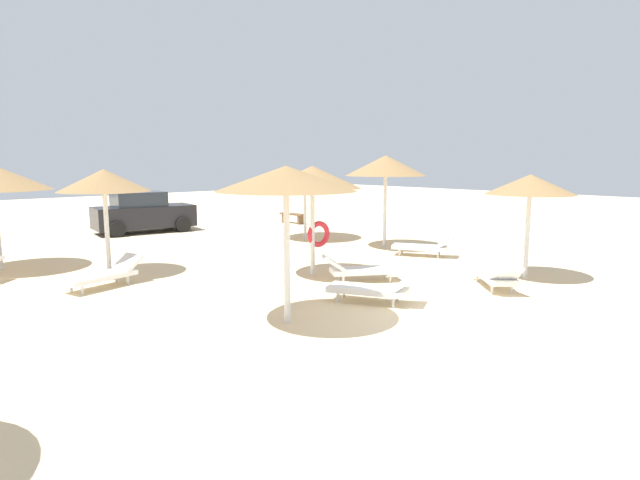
{
  "coord_description": "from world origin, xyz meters",
  "views": [
    {
      "loc": [
        -7.96,
        -5.66,
        3.01
      ],
      "look_at": [
        0.0,
        3.0,
        1.2
      ],
      "focal_mm": 29.09,
      "sensor_mm": 36.0,
      "label": 1
    }
  ],
  "objects_px": {
    "parasol_7": "(305,177)",
    "parked_car": "(143,213)",
    "parasol_6": "(386,166)",
    "parasol_0": "(104,181)",
    "parasol_2": "(286,179)",
    "parasol_3": "(313,179)",
    "lounger_3": "(359,269)",
    "lounger_2": "(374,288)",
    "lounger_6": "(424,247)",
    "lounger_5": "(496,276)",
    "parasol_5": "(530,185)",
    "bench_0": "(293,216)",
    "lounger_0": "(105,274)"
  },
  "relations": [
    {
      "from": "parasol_7",
      "to": "parked_car",
      "type": "relative_size",
      "value": 0.71
    },
    {
      "from": "parasol_6",
      "to": "parasol_0",
      "type": "bearing_deg",
      "value": 166.47
    },
    {
      "from": "parasol_2",
      "to": "parasol_3",
      "type": "distance_m",
      "value": 4.08
    },
    {
      "from": "parasol_6",
      "to": "lounger_3",
      "type": "relative_size",
      "value": 1.63
    },
    {
      "from": "lounger_2",
      "to": "lounger_3",
      "type": "relative_size",
      "value": 1.01
    },
    {
      "from": "lounger_3",
      "to": "lounger_6",
      "type": "xyz_separation_m",
      "value": [
        4.07,
        1.0,
        -0.0
      ]
    },
    {
      "from": "lounger_2",
      "to": "lounger_5",
      "type": "height_order",
      "value": "lounger_2"
    },
    {
      "from": "lounger_5",
      "to": "parasol_7",
      "type": "bearing_deg",
      "value": 78.14
    },
    {
      "from": "parasol_5",
      "to": "lounger_6",
      "type": "relative_size",
      "value": 1.34
    },
    {
      "from": "parasol_2",
      "to": "parasol_6",
      "type": "height_order",
      "value": "parasol_6"
    },
    {
      "from": "parasol_3",
      "to": "parasol_7",
      "type": "bearing_deg",
      "value": 50.82
    },
    {
      "from": "lounger_3",
      "to": "lounger_6",
      "type": "height_order",
      "value": "lounger_3"
    },
    {
      "from": "parasol_2",
      "to": "parasol_6",
      "type": "xyz_separation_m",
      "value": [
        7.91,
        4.38,
        0.15
      ]
    },
    {
      "from": "parasol_3",
      "to": "parasol_6",
      "type": "bearing_deg",
      "value": 18.96
    },
    {
      "from": "bench_0",
      "to": "lounger_3",
      "type": "bearing_deg",
      "value": -121.9
    },
    {
      "from": "parasol_7",
      "to": "bench_0",
      "type": "distance_m",
      "value": 5.4
    },
    {
      "from": "lounger_0",
      "to": "bench_0",
      "type": "relative_size",
      "value": 1.31
    },
    {
      "from": "parasol_6",
      "to": "lounger_5",
      "type": "bearing_deg",
      "value": -114.85
    },
    {
      "from": "lounger_5",
      "to": "bench_0",
      "type": "relative_size",
      "value": 1.19
    },
    {
      "from": "lounger_0",
      "to": "lounger_5",
      "type": "distance_m",
      "value": 9.33
    },
    {
      "from": "lounger_3",
      "to": "lounger_5",
      "type": "distance_m",
      "value": 3.26
    },
    {
      "from": "parasol_6",
      "to": "lounger_3",
      "type": "height_order",
      "value": "parasol_6"
    },
    {
      "from": "lounger_5",
      "to": "lounger_6",
      "type": "xyz_separation_m",
      "value": [
        2.22,
        3.69,
        -0.0
      ]
    },
    {
      "from": "parasol_5",
      "to": "parasol_6",
      "type": "bearing_deg",
      "value": 79.94
    },
    {
      "from": "bench_0",
      "to": "parked_car",
      "type": "height_order",
      "value": "parked_car"
    },
    {
      "from": "lounger_3",
      "to": "lounger_5",
      "type": "xyz_separation_m",
      "value": [
        1.85,
        -2.69,
        0.0
      ]
    },
    {
      "from": "lounger_0",
      "to": "lounger_5",
      "type": "height_order",
      "value": "lounger_5"
    },
    {
      "from": "parasol_6",
      "to": "lounger_2",
      "type": "distance_m",
      "value": 7.72
    },
    {
      "from": "parasol_5",
      "to": "bench_0",
      "type": "height_order",
      "value": "parasol_5"
    },
    {
      "from": "lounger_2",
      "to": "parked_car",
      "type": "height_order",
      "value": "parked_car"
    },
    {
      "from": "parasol_0",
      "to": "parasol_7",
      "type": "height_order",
      "value": "parasol_0"
    },
    {
      "from": "lounger_0",
      "to": "lounger_5",
      "type": "xyz_separation_m",
      "value": [
        6.75,
        -6.43,
        0.0
      ]
    },
    {
      "from": "parasol_5",
      "to": "parked_car",
      "type": "xyz_separation_m",
      "value": [
        -3.59,
        15.0,
        -1.57
      ]
    },
    {
      "from": "lounger_0",
      "to": "lounger_2",
      "type": "height_order",
      "value": "lounger_2"
    },
    {
      "from": "parasol_0",
      "to": "lounger_3",
      "type": "distance_m",
      "value": 7.02
    },
    {
      "from": "lounger_3",
      "to": "bench_0",
      "type": "xyz_separation_m",
      "value": [
        6.57,
        10.55,
        0.03
      ]
    },
    {
      "from": "lounger_0",
      "to": "lounger_2",
      "type": "distance_m",
      "value": 6.47
    },
    {
      "from": "parasol_5",
      "to": "lounger_6",
      "type": "distance_m",
      "value": 4.21
    },
    {
      "from": "bench_0",
      "to": "parasol_3",
      "type": "bearing_deg",
      "value": -126.99
    },
    {
      "from": "parasol_6",
      "to": "lounger_0",
      "type": "distance_m",
      "value": 9.75
    },
    {
      "from": "lounger_6",
      "to": "bench_0",
      "type": "xyz_separation_m",
      "value": [
        2.5,
        9.55,
        0.04
      ]
    },
    {
      "from": "lounger_0",
      "to": "parasol_5",
      "type": "bearing_deg",
      "value": -37.13
    },
    {
      "from": "lounger_6",
      "to": "bench_0",
      "type": "bearing_deg",
      "value": 75.33
    },
    {
      "from": "lounger_5",
      "to": "parasol_0",
      "type": "bearing_deg",
      "value": 128.24
    },
    {
      "from": "lounger_6",
      "to": "parasol_3",
      "type": "bearing_deg",
      "value": 175.83
    },
    {
      "from": "lounger_3",
      "to": "lounger_2",
      "type": "bearing_deg",
      "value": -127.77
    },
    {
      "from": "lounger_5",
      "to": "parked_car",
      "type": "xyz_separation_m",
      "value": [
        -1.95,
        15.07,
        0.51
      ]
    },
    {
      "from": "parasol_5",
      "to": "parasol_6",
      "type": "height_order",
      "value": "parasol_6"
    },
    {
      "from": "parasol_6",
      "to": "parasol_7",
      "type": "bearing_deg",
      "value": 101.99
    },
    {
      "from": "parasol_3",
      "to": "parasol_7",
      "type": "xyz_separation_m",
      "value": [
        4.14,
        5.08,
        -0.17
      ]
    }
  ]
}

